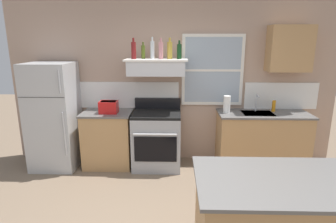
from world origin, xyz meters
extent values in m
cube|color=tan|center=(0.00, 2.23, 1.35)|extent=(5.40, 0.06, 2.70)
cube|color=white|center=(-1.15, 2.19, 1.13)|extent=(2.50, 0.02, 0.44)
cube|color=white|center=(1.80, 2.19, 1.13)|extent=(1.20, 0.02, 0.44)
cube|color=white|center=(0.65, 2.18, 1.55)|extent=(1.00, 0.04, 1.15)
cube|color=#9EADBC|center=(0.65, 2.17, 1.55)|extent=(0.90, 0.01, 1.05)
cube|color=white|center=(0.65, 2.16, 1.55)|extent=(0.90, 0.02, 0.04)
cube|color=#B7BABC|center=(-1.90, 1.84, 0.85)|extent=(0.70, 0.68, 1.69)
cube|color=#333333|center=(-1.90, 1.50, 1.22)|extent=(0.69, 0.00, 0.01)
cylinder|color=#A5A8AD|center=(-1.60, 1.47, 0.67)|extent=(0.02, 0.02, 0.67)
cylinder|color=#A5A8AD|center=(-1.60, 1.47, 1.46)|extent=(0.02, 0.02, 0.33)
cube|color=tan|center=(-1.05, 1.90, 0.44)|extent=(0.76, 0.60, 0.88)
cube|color=#605E5B|center=(-1.05, 1.90, 0.90)|extent=(0.79, 0.63, 0.03)
cube|color=red|center=(-1.00, 1.83, 1.01)|extent=(0.28, 0.20, 0.19)
cube|color=black|center=(-1.00, 1.83, 1.09)|extent=(0.24, 0.16, 0.01)
cube|color=black|center=(-1.15, 1.83, 1.04)|extent=(0.02, 0.03, 0.02)
cube|color=#9EA0A5|center=(-0.25, 1.86, 0.43)|extent=(0.76, 0.64, 0.87)
cube|color=black|center=(-0.25, 1.86, 0.89)|extent=(0.76, 0.64, 0.04)
cube|color=black|center=(-0.25, 2.15, 1.00)|extent=(0.76, 0.06, 0.18)
cube|color=black|center=(-0.25, 1.54, 0.42)|extent=(0.65, 0.01, 0.40)
cylinder|color=silver|center=(-0.25, 1.50, 0.67)|extent=(0.65, 0.03, 0.03)
cube|color=silver|center=(-0.25, 1.96, 1.61)|extent=(0.88, 0.48, 0.22)
cube|color=#262628|center=(-0.25, 1.74, 1.53)|extent=(0.75, 0.02, 0.04)
cube|color=white|center=(-0.25, 1.96, 1.73)|extent=(0.96, 0.52, 0.02)
cylinder|color=maroon|center=(-0.60, 1.94, 1.87)|extent=(0.07, 0.07, 0.25)
cylinder|color=maroon|center=(-0.60, 1.94, 2.03)|extent=(0.03, 0.03, 0.06)
cylinder|color=#4C601E|center=(-0.46, 2.00, 1.85)|extent=(0.06, 0.06, 0.20)
cylinder|color=#4C601E|center=(-0.46, 2.00, 1.97)|extent=(0.03, 0.03, 0.05)
cylinder|color=silver|center=(-0.32, 2.02, 1.88)|extent=(0.06, 0.06, 0.26)
cylinder|color=silver|center=(-0.32, 2.02, 2.04)|extent=(0.03, 0.03, 0.07)
cylinder|color=#C67F84|center=(-0.18, 1.91, 1.87)|extent=(0.07, 0.07, 0.25)
cylinder|color=#C67F84|center=(-0.18, 1.91, 2.03)|extent=(0.03, 0.03, 0.06)
cylinder|color=#B29333|center=(-0.05, 1.97, 1.87)|extent=(0.08, 0.08, 0.26)
cylinder|color=#B29333|center=(-0.05, 1.97, 2.03)|extent=(0.03, 0.03, 0.06)
cylinder|color=#143819|center=(0.10, 1.95, 1.86)|extent=(0.07, 0.07, 0.22)
cylinder|color=#143819|center=(0.10, 1.95, 2.00)|extent=(0.03, 0.03, 0.06)
cube|color=tan|center=(1.45, 1.90, 0.44)|extent=(1.40, 0.60, 0.88)
cube|color=#605E5B|center=(1.45, 1.90, 0.90)|extent=(1.43, 0.63, 0.03)
cube|color=#B7BABC|center=(1.35, 1.88, 0.90)|extent=(0.48, 0.36, 0.01)
cylinder|color=silver|center=(1.35, 2.02, 1.05)|extent=(0.03, 0.03, 0.28)
cylinder|color=silver|center=(1.35, 1.94, 1.17)|extent=(0.02, 0.16, 0.02)
cylinder|color=white|center=(0.86, 1.90, 1.04)|extent=(0.11, 0.11, 0.27)
cylinder|color=orange|center=(1.63, 2.00, 1.00)|extent=(0.06, 0.06, 0.18)
cube|color=#605E5B|center=(0.92, -0.29, 0.90)|extent=(1.40, 0.90, 0.03)
cube|color=tan|center=(1.80, 2.04, 1.90)|extent=(0.64, 0.32, 0.70)
camera|label=1|loc=(0.05, -2.42, 2.03)|focal=29.89mm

